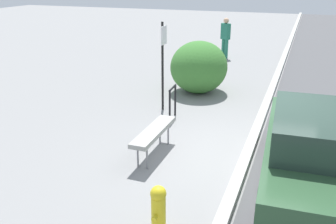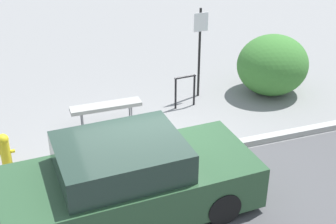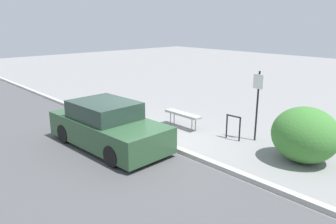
# 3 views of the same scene
# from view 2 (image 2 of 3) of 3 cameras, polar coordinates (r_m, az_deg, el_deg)

# --- Properties ---
(ground_plane) EXTENTS (60.00, 60.00, 0.00)m
(ground_plane) POSITION_cam_2_polar(r_m,az_deg,el_deg) (9.43, -2.60, -6.36)
(ground_plane) COLOR gray
(curb) EXTENTS (60.00, 0.20, 0.13)m
(curb) POSITION_cam_2_polar(r_m,az_deg,el_deg) (9.39, -2.61, -6.03)
(curb) COLOR #A8A8A3
(curb) RESTS_ON ground_plane
(bench) EXTENTS (1.60, 0.34, 0.56)m
(bench) POSITION_cam_2_polar(r_m,az_deg,el_deg) (10.57, -7.57, 0.65)
(bench) COLOR gray
(bench) RESTS_ON ground_plane
(bike_rack) EXTENTS (0.55, 0.09, 0.83)m
(bike_rack) POSITION_cam_2_polar(r_m,az_deg,el_deg) (11.36, 2.09, 2.92)
(bike_rack) COLOR black
(bike_rack) RESTS_ON ground_plane
(sign_post) EXTENTS (0.36, 0.08, 2.30)m
(sign_post) POSITION_cam_2_polar(r_m,az_deg,el_deg) (11.61, 3.89, 8.16)
(sign_post) COLOR black
(sign_post) RESTS_ON ground_plane
(fire_hydrant) EXTENTS (0.36, 0.22, 0.77)m
(fire_hydrant) POSITION_cam_2_polar(r_m,az_deg,el_deg) (9.63, -19.26, -4.43)
(fire_hydrant) COLOR gold
(fire_hydrant) RESTS_ON ground_plane
(shrub_hedge) EXTENTS (1.84, 1.70, 1.56)m
(shrub_hedge) POSITION_cam_2_polar(r_m,az_deg,el_deg) (12.27, 12.62, 5.61)
(shrub_hedge) COLOR #3D7A33
(shrub_hedge) RESTS_ON ground_plane
(parked_car_near) EXTENTS (4.29, 1.98, 1.42)m
(parked_car_near) POSITION_cam_2_polar(r_m,az_deg,el_deg) (7.90, -4.72, -8.38)
(parked_car_near) COLOR black
(parked_car_near) RESTS_ON ground_plane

